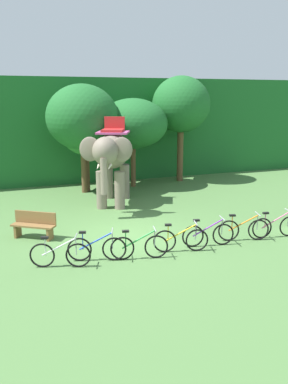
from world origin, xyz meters
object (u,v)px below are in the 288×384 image
object	(u,v)px
bike_blue	(97,248)
bike_green	(139,247)
tree_center_right	(82,118)
bike_orange	(243,229)
bike_pink	(276,226)
tree_left	(85,127)
bike_white	(60,254)
bike_purple	(208,234)
tree_center	(133,124)
bike_yellow	(181,240)
elephant	(112,155)
tree_right	(181,105)
wooden_bench	(34,224)

from	to	relation	value
bike_blue	bike_green	size ratio (longest dim) A/B	0.98
tree_center_right	bike_orange	size ratio (longest dim) A/B	3.16
tree_center_right	bike_pink	distance (m)	10.39
tree_left	bike_blue	distance (m)	9.33
bike_white	bike_purple	xyz separation A→B (m)	(4.66, 0.03, 0.00)
tree_center	bike_blue	size ratio (longest dim) A/B	2.78
bike_purple	bike_orange	size ratio (longest dim) A/B	1.02
bike_blue	bike_yellow	xyz separation A→B (m)	(2.58, -0.21, 0.00)
bike_yellow	bike_pink	xyz separation A→B (m)	(3.56, 0.07, 0.00)
bike_blue	bike_purple	world-z (taller)	same
elephant	bike_pink	size ratio (longest dim) A/B	2.45
tree_center_right	elephant	xyz separation A→B (m)	(0.65, -2.79, -1.46)
tree_right	bike_green	size ratio (longest dim) A/B	3.41
bike_white	wooden_bench	xyz separation A→B (m)	(-0.44, 2.72, 0.09)
tree_center	bike_green	bearing A→B (deg)	-107.68
bike_white	bike_orange	size ratio (longest dim) A/B	0.98
tree_left	tree_center	xyz separation A→B (m)	(2.52, 0.23, 0.08)
elephant	bike_blue	distance (m)	6.39
tree_center	bike_white	size ratio (longest dim) A/B	2.81
tree_left	bike_blue	world-z (taller)	tree_left
bike_yellow	bike_purple	bearing A→B (deg)	7.73
tree_center	wooden_bench	xyz separation A→B (m)	(-5.66, -6.35, -2.80)
bike_yellow	bike_purple	xyz separation A→B (m)	(1.02, 0.14, 0.00)
wooden_bench	bike_orange	bearing A→B (deg)	-22.36
tree_center	bike_green	size ratio (longest dim) A/B	2.72
tree_center_right	bike_blue	xyz separation A→B (m)	(-1.46, -8.55, -3.27)
bike_blue	tree_center	bearing A→B (deg)	65.17
tree_center_right	bike_yellow	world-z (taller)	tree_center_right
tree_left	bike_white	xyz separation A→B (m)	(-2.69, -8.84, -2.81)
tree_right	bike_blue	world-z (taller)	tree_right
bike_white	bike_blue	distance (m)	1.07
tree_center	elephant	distance (m)	3.96
bike_green	bike_orange	world-z (taller)	same
bike_orange	bike_blue	bearing A→B (deg)	179.65
elephant	bike_purple	distance (m)	6.28
tree_center_right	bike_white	size ratio (longest dim) A/B	3.22
bike_white	bike_purple	size ratio (longest dim) A/B	0.96
bike_purple	bike_pink	world-z (taller)	same
bike_green	bike_orange	size ratio (longest dim) A/B	1.01
wooden_bench	tree_center_right	bearing A→B (deg)	63.37
bike_green	bike_pink	xyz separation A→B (m)	(4.94, 0.17, 0.00)
tree_center	wooden_bench	bearing A→B (deg)	-131.72
tree_center_right	elephant	world-z (taller)	tree_center_right
tree_right	elephant	distance (m)	6.47
bike_yellow	tree_center_right	bearing A→B (deg)	97.26
tree_right	bike_blue	xyz separation A→B (m)	(-7.06, -9.43, -3.80)
tree_center_right	bike_green	world-z (taller)	tree_center_right
bike_green	wooden_bench	distance (m)	3.99
tree_center_right	elephant	bearing A→B (deg)	-76.88
tree_center	bike_green	world-z (taller)	tree_center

